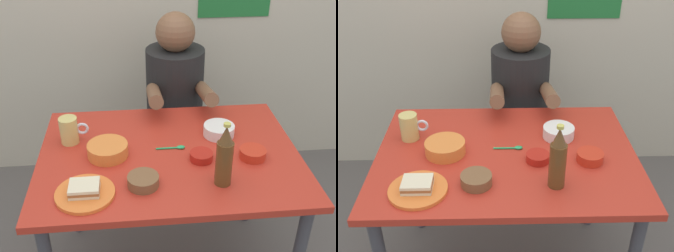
# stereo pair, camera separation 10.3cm
# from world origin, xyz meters

# --- Properties ---
(dining_table) EXTENTS (1.10, 0.80, 0.74)m
(dining_table) POSITION_xyz_m (0.00, 0.00, 0.65)
(dining_table) COLOR #B72D1E
(dining_table) RESTS_ON ground
(stool) EXTENTS (0.34, 0.34, 0.45)m
(stool) POSITION_xyz_m (0.09, 0.63, 0.35)
(stool) COLOR #4C4C51
(stool) RESTS_ON ground
(person_seated) EXTENTS (0.33, 0.56, 0.72)m
(person_seated) POSITION_xyz_m (0.09, 0.62, 0.77)
(person_seated) COLOR black
(person_seated) RESTS_ON stool
(plate_orange) EXTENTS (0.22, 0.22, 0.01)m
(plate_orange) POSITION_xyz_m (-0.33, -0.25, 0.75)
(plate_orange) COLOR orange
(plate_orange) RESTS_ON dining_table
(sandwich) EXTENTS (0.11, 0.09, 0.04)m
(sandwich) POSITION_xyz_m (-0.33, -0.25, 0.77)
(sandwich) COLOR beige
(sandwich) RESTS_ON plate_orange
(beer_mug) EXTENTS (0.13, 0.08, 0.12)m
(beer_mug) POSITION_xyz_m (-0.42, 0.12, 0.80)
(beer_mug) COLOR #D1BC66
(beer_mug) RESTS_ON dining_table
(beer_bottle) EXTENTS (0.06, 0.06, 0.26)m
(beer_bottle) POSITION_xyz_m (0.18, -0.23, 0.86)
(beer_bottle) COLOR #593819
(beer_bottle) RESTS_ON dining_table
(rice_bowl_white) EXTENTS (0.14, 0.14, 0.05)m
(rice_bowl_white) POSITION_xyz_m (0.24, 0.12, 0.77)
(rice_bowl_white) COLOR silver
(rice_bowl_white) RESTS_ON dining_table
(soup_bowl_orange) EXTENTS (0.17, 0.17, 0.05)m
(soup_bowl_orange) POSITION_xyz_m (-0.26, 0.00, 0.77)
(soup_bowl_orange) COLOR orange
(soup_bowl_orange) RESTS_ON dining_table
(sauce_bowl_chili) EXTENTS (0.11, 0.11, 0.04)m
(sauce_bowl_chili) POSITION_xyz_m (0.34, -0.07, 0.76)
(sauce_bowl_chili) COLOR red
(sauce_bowl_chili) RESTS_ON dining_table
(sambal_bowl_red) EXTENTS (0.10, 0.10, 0.03)m
(sambal_bowl_red) POSITION_xyz_m (0.13, -0.07, 0.76)
(sambal_bowl_red) COLOR #B21E14
(sambal_bowl_red) RESTS_ON dining_table
(condiment_bowl_brown) EXTENTS (0.12, 0.12, 0.04)m
(condiment_bowl_brown) POSITION_xyz_m (-0.12, -0.21, 0.76)
(condiment_bowl_brown) COLOR brown
(condiment_bowl_brown) RESTS_ON dining_table
(spoon) EXTENTS (0.13, 0.02, 0.01)m
(spoon) POSITION_xyz_m (0.03, 0.02, 0.75)
(spoon) COLOR #26A559
(spoon) RESTS_ON dining_table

